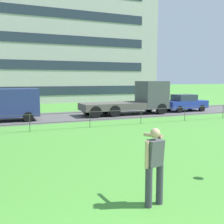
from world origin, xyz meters
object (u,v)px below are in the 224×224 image
flatbed_truck_left (136,99)px  apartment_building_background (36,43)px  person_thrower (154,164)px  car_blue_far_right (185,103)px  panel_van_center (1,103)px

flatbed_truck_left → apartment_building_background: apartment_building_background is taller
person_thrower → apartment_building_background: (1.78, 34.27, 6.91)m
flatbed_truck_left → car_blue_far_right: 5.03m
car_blue_far_right → apartment_building_background: size_ratio=0.13×
apartment_building_background → flatbed_truck_left: bearing=-73.6°
panel_van_center → car_blue_far_right: (15.54, 0.18, -0.49)m
person_thrower → car_blue_far_right: person_thrower is taller
person_thrower → panel_van_center: 15.22m
person_thrower → flatbed_truck_left: flatbed_truck_left is taller
panel_van_center → flatbed_truck_left: size_ratio=0.69×
person_thrower → car_blue_far_right: (12.43, 15.08, -0.19)m
person_thrower → flatbed_truck_left: bearing=63.7°
panel_van_center → flatbed_truck_left: (10.53, 0.14, -0.05)m
person_thrower → car_blue_far_right: size_ratio=0.44×
car_blue_far_right → apartment_building_background: apartment_building_background is taller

